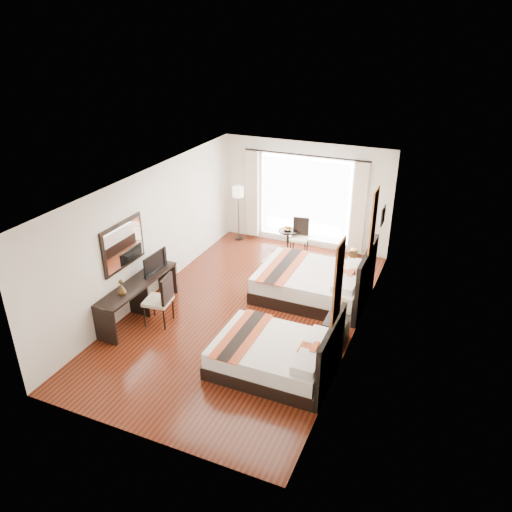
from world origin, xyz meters
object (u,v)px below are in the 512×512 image
at_px(console_desk, 139,299).
at_px(fruit_bowl, 288,229).
at_px(table_lamp, 341,306).
at_px(floor_lamp, 238,195).
at_px(vase, 333,322).
at_px(desk_chair, 160,309).
at_px(bed_far, 315,283).
at_px(window_chair, 299,244).
at_px(side_table, 288,240).
at_px(nightstand, 336,331).
at_px(bed_near, 277,355).
at_px(television, 152,262).

xyz_separation_m(console_desk, fruit_bowl, (1.73, 4.17, 0.22)).
height_order(table_lamp, floor_lamp, floor_lamp).
distance_m(floor_lamp, fruit_bowl, 1.65).
xyz_separation_m(vase, desk_chair, (-3.41, -0.53, -0.24)).
bearing_deg(floor_lamp, bed_far, -37.50).
distance_m(floor_lamp, window_chair, 2.11).
bearing_deg(vase, side_table, 120.84).
relative_size(console_desk, side_table, 3.83).
bearing_deg(table_lamp, nightstand, -108.61).
bearing_deg(fruit_bowl, floor_lamp, 173.05).
bearing_deg(side_table, window_chair, -13.35).
xyz_separation_m(bed_near, floor_lamp, (-3.03, 4.90, 0.97)).
distance_m(table_lamp, television, 4.01).
height_order(bed_near, table_lamp, bed_near).
height_order(bed_near, bed_far, bed_far).
xyz_separation_m(vase, side_table, (-2.23, 3.73, -0.28)).
distance_m(nightstand, floor_lamp, 5.38).
relative_size(vase, desk_chair, 0.12).
bearing_deg(television, fruit_bowl, -23.12).
xyz_separation_m(bed_near, table_lamp, (0.76, 1.31, 0.44)).
distance_m(table_lamp, console_desk, 4.11).
bearing_deg(table_lamp, floor_lamp, 136.54).
xyz_separation_m(fruit_bowl, window_chair, (0.35, -0.08, -0.31)).
relative_size(nightstand, television, 0.69).
relative_size(bed_far, desk_chair, 2.18).
distance_m(side_table, fruit_bowl, 0.31).
relative_size(bed_near, bed_far, 0.88).
distance_m(nightstand, television, 4.03).
height_order(nightstand, fruit_bowl, fruit_bowl).
bearing_deg(nightstand, floor_lamp, 135.35).
relative_size(desk_chair, window_chair, 1.13).
bearing_deg(fruit_bowl, table_lamp, -56.09).
xyz_separation_m(nightstand, desk_chair, (-3.43, -0.73, 0.08)).
height_order(vase, console_desk, console_desk).
xyz_separation_m(television, desk_chair, (0.54, -0.64, -0.64)).
height_order(bed_far, floor_lamp, floor_lamp).
relative_size(floor_lamp, side_table, 2.62).
distance_m(console_desk, side_table, 4.52).
bearing_deg(window_chair, bed_far, 20.33).
relative_size(bed_near, window_chair, 2.18).
relative_size(fruit_bowl, window_chair, 0.22).
bearing_deg(nightstand, television, -178.73).
xyz_separation_m(console_desk, window_chair, (2.08, 4.09, -0.09)).
bearing_deg(bed_far, table_lamp, -56.77).
height_order(nightstand, floor_lamp, floor_lamp).
bearing_deg(television, side_table, -23.21).
height_order(bed_far, side_table, bed_far).
xyz_separation_m(bed_near, console_desk, (-3.26, 0.55, 0.07)).
height_order(bed_near, floor_lamp, floor_lamp).
relative_size(bed_far, floor_lamp, 1.56).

